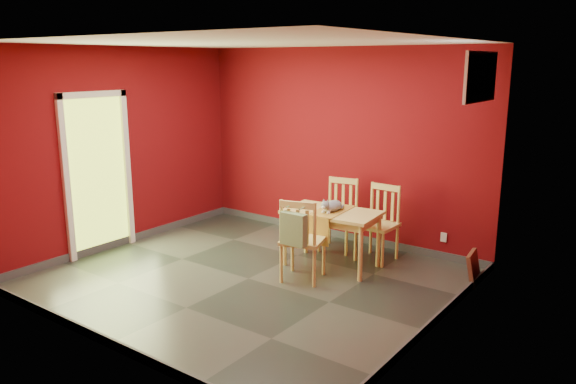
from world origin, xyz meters
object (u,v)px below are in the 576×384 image
Objects in this scene: tote_bag at (294,229)px; picture_frame at (474,268)px; dining_table at (332,218)px; cat at (333,204)px; chair_far_right at (379,222)px; chair_far_left at (339,214)px; chair_near at (302,239)px.

tote_bag reaches higher than picture_frame.
cat is (0.02, -0.02, 0.18)m from dining_table.
cat is (-0.33, -0.59, 0.31)m from chair_far_right.
chair_far_left is at bearing 174.51° from chair_far_right.
dining_table is 1.25× the size of chair_far_left.
chair_far_left is 2.56× the size of cat.
chair_far_left reaches higher than dining_table.
tote_bag reaches higher than dining_table.
chair_near is at bearing -104.38° from cat.
tote_bag is (0.29, -1.46, 0.19)m from chair_far_left.
chair_far_right is 1.24m from chair_near.
picture_frame is at bearing -5.15° from chair_far_right.
chair_near is 2.51× the size of picture_frame.
chair_far_left reaches higher than cat.
chair_far_right is 2.46× the size of picture_frame.
chair_near reaches higher than cat.
dining_table is 3.04× the size of picture_frame.
chair_near is at bearing -78.70° from chair_far_left.
cat reaches higher than picture_frame.
cat is at bearing 85.42° from chair_near.
chair_far_right is (0.35, 0.58, -0.13)m from dining_table.
cat is (0.00, 0.81, 0.12)m from tote_bag.
picture_frame is (1.91, -0.18, -0.30)m from chair_far_left.
dining_table is 1.75m from picture_frame.
cat is (0.05, 0.58, 0.30)m from chair_near.
chair_far_left is 2.20× the size of tote_bag.
chair_near reaches higher than picture_frame.
picture_frame is (1.61, 1.29, -0.49)m from tote_bag.
chair_far_right is at bearing -5.49° from chair_far_left.
picture_frame is (1.61, 0.48, -0.62)m from cat.
chair_far_right is 1.32m from picture_frame.
dining_table is at bearing 87.43° from chair_near.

